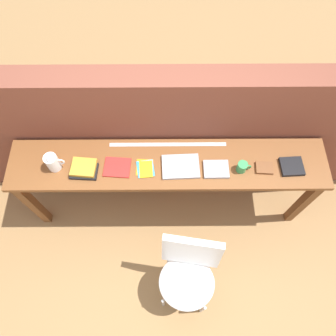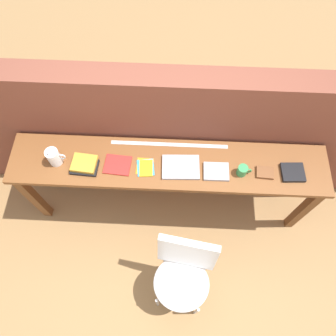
# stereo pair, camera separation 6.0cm
# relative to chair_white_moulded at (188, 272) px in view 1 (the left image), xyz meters

# --- Properties ---
(ground_plane) EXTENTS (40.00, 40.00, 0.00)m
(ground_plane) POSITION_rel_chair_white_moulded_xyz_m (-0.15, 0.46, -0.53)
(ground_plane) COLOR #9E7547
(brick_wall_back) EXTENTS (6.00, 0.20, 1.49)m
(brick_wall_back) POSITION_rel_chair_white_moulded_xyz_m (-0.15, 1.10, 0.22)
(brick_wall_back) COLOR brown
(brick_wall_back) RESTS_ON ground
(sideboard) EXTENTS (2.50, 0.44, 0.88)m
(sideboard) POSITION_rel_chair_white_moulded_xyz_m (-0.15, 0.76, 0.21)
(sideboard) COLOR brown
(sideboard) RESTS_ON ground
(chair_white_moulded) EXTENTS (0.51, 0.52, 0.89)m
(chair_white_moulded) POSITION_rel_chair_white_moulded_xyz_m (0.00, 0.00, 0.00)
(chair_white_moulded) COLOR white
(chair_white_moulded) RESTS_ON ground
(pitcher_white) EXTENTS (0.14, 0.10, 0.18)m
(pitcher_white) POSITION_rel_chair_white_moulded_xyz_m (-1.02, 0.74, 0.43)
(pitcher_white) COLOR white
(pitcher_white) RESTS_ON sideboard
(book_stack_leftmost) EXTENTS (0.21, 0.18, 0.05)m
(book_stack_leftmost) POSITION_rel_chair_white_moulded_xyz_m (-0.79, 0.70, 0.38)
(book_stack_leftmost) COLOR black
(book_stack_leftmost) RESTS_ON sideboard
(magazine_cycling) EXTENTS (0.21, 0.18, 0.01)m
(magazine_cycling) POSITION_rel_chair_white_moulded_xyz_m (-0.54, 0.73, 0.36)
(magazine_cycling) COLOR red
(magazine_cycling) RESTS_ON sideboard
(pamphlet_pile_colourful) EXTENTS (0.15, 0.17, 0.01)m
(pamphlet_pile_colourful) POSITION_rel_chair_white_moulded_xyz_m (-0.33, 0.72, 0.36)
(pamphlet_pile_colourful) COLOR orange
(pamphlet_pile_colourful) RESTS_ON sideboard
(book_open_centre) EXTENTS (0.29, 0.22, 0.02)m
(book_open_centre) POSITION_rel_chair_white_moulded_xyz_m (-0.05, 0.73, 0.37)
(book_open_centre) COLOR #9E9EA3
(book_open_centre) RESTS_ON sideboard
(book_grey_hardcover) EXTENTS (0.19, 0.15, 0.02)m
(book_grey_hardcover) POSITION_rel_chair_white_moulded_xyz_m (0.22, 0.70, 0.37)
(book_grey_hardcover) COLOR #9E9EA3
(book_grey_hardcover) RESTS_ON sideboard
(mug) EXTENTS (0.11, 0.08, 0.09)m
(mug) POSITION_rel_chair_white_moulded_xyz_m (0.41, 0.70, 0.40)
(mug) COLOR #338C4C
(mug) RESTS_ON sideboard
(leather_journal_brown) EXTENTS (0.14, 0.11, 0.02)m
(leather_journal_brown) POSITION_rel_chair_white_moulded_xyz_m (0.59, 0.71, 0.37)
(leather_journal_brown) COLOR brown
(leather_journal_brown) RESTS_ON sideboard
(book_repair_rightmost) EXTENTS (0.18, 0.17, 0.03)m
(book_repair_rightmost) POSITION_rel_chair_white_moulded_xyz_m (0.80, 0.72, 0.37)
(book_repair_rightmost) COLOR black
(book_repair_rightmost) RESTS_ON sideboard
(ruler_metal_back_edge) EXTENTS (0.93, 0.03, 0.00)m
(ruler_metal_back_edge) POSITION_rel_chair_white_moulded_xyz_m (-0.15, 0.93, 0.35)
(ruler_metal_back_edge) COLOR silver
(ruler_metal_back_edge) RESTS_ON sideboard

